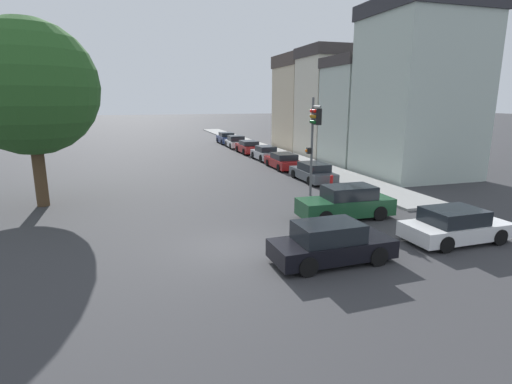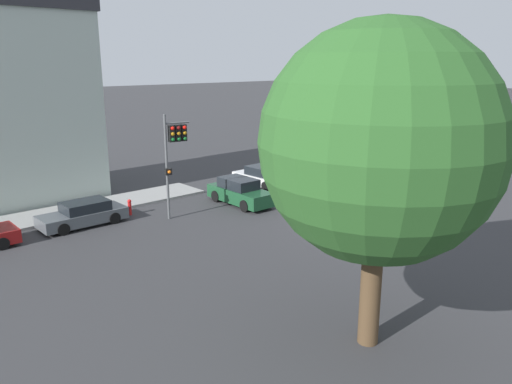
{
  "view_description": "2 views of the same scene",
  "coord_description": "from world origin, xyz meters",
  "views": [
    {
      "loc": [
        -3.46,
        -14.29,
        5.61
      ],
      "look_at": [
        1.9,
        2.84,
        1.47
      ],
      "focal_mm": 28.0,
      "sensor_mm": 36.0,
      "label": 1
    },
    {
      "loc": [
        -16.23,
        21.05,
        8.46
      ],
      "look_at": [
        1.4,
        5.26,
        2.25
      ],
      "focal_mm": 35.0,
      "sensor_mm": 36.0,
      "label": 2
    }
  ],
  "objects": [
    {
      "name": "crossing_car_1",
      "position": [
        8.82,
        -2.0,
        0.65
      ],
      "size": [
        4.29,
        2.1,
        1.38
      ],
      "rotation": [
        0.0,
        0.0,
        0.02
      ],
      "color": "silver",
      "rests_on": "ground_plane"
    },
    {
      "name": "crossing_car_0",
      "position": [
        6.27,
        2.21,
        0.75
      ],
      "size": [
        4.61,
        1.93,
        1.6
      ],
      "rotation": [
        0.0,
        0.0,
        3.12
      ],
      "color": "#194728",
      "rests_on": "ground_plane"
    },
    {
      "name": "fire_hydrant",
      "position": [
        8.72,
        8.31,
        0.49
      ],
      "size": [
        0.22,
        0.22,
        0.92
      ],
      "color": "red",
      "rests_on": "ground_plane"
    },
    {
      "name": "traffic_signal",
      "position": [
        6.53,
        6.56,
        4.16
      ],
      "size": [
        0.57,
        1.62,
        5.76
      ],
      "rotation": [
        0.0,
        0.0,
        2.99
      ],
      "color": "#515456",
      "rests_on": "ground_plane"
    },
    {
      "name": "parked_car_0",
      "position": [
        8.69,
        11.02,
        0.62
      ],
      "size": [
        1.91,
        4.46,
        1.31
      ],
      "rotation": [
        0.0,
        0.0,
        1.57
      ],
      "color": "#4C5156",
      "rests_on": "ground_plane"
    },
    {
      "name": "ground_plane",
      "position": [
        0.0,
        0.0,
        0.0
      ],
      "size": [
        300.0,
        300.0,
        0.0
      ],
      "primitive_type": "plane",
      "color": "#333335"
    },
    {
      "name": "crossing_car_2",
      "position": [
        3.02,
        -2.41,
        0.69
      ],
      "size": [
        4.39,
        1.99,
        1.46
      ],
      "rotation": [
        0.0,
        0.0,
        0.03
      ],
      "color": "black",
      "rests_on": "ground_plane"
    },
    {
      "name": "street_tree",
      "position": [
        -8.24,
        9.22,
        6.21
      ],
      "size": [
        6.89,
        6.89,
        9.68
      ],
      "color": "#4C3823",
      "rests_on": "ground_plane"
    }
  ]
}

